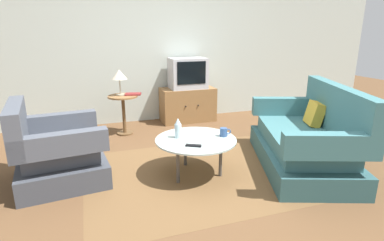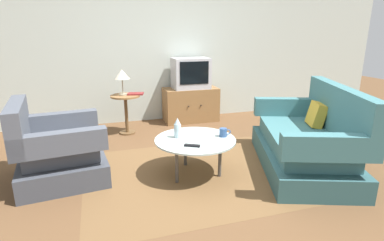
{
  "view_description": "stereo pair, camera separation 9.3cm",
  "coord_description": "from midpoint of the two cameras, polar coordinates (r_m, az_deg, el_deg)",
  "views": [
    {
      "loc": [
        -1.1,
        -2.88,
        1.54
      ],
      "look_at": [
        -0.01,
        0.32,
        0.55
      ],
      "focal_mm": 28.82,
      "sensor_mm": 36.0,
      "label": 1
    },
    {
      "loc": [
        -1.01,
        -2.91,
        1.54
      ],
      "look_at": [
        -0.01,
        0.32,
        0.55
      ],
      "focal_mm": 28.82,
      "sensor_mm": 36.0,
      "label": 2
    }
  ],
  "objects": [
    {
      "name": "mug",
      "position": [
        3.41,
        6.62,
        -2.21
      ],
      "size": [
        0.13,
        0.08,
        0.09
      ],
      "color": "#335184",
      "rests_on": "coffee_table"
    },
    {
      "name": "coffee_table",
      "position": [
        3.33,
        1.37,
        -3.92
      ],
      "size": [
        0.88,
        0.88,
        0.42
      ],
      "color": "#B2C6C1",
      "rests_on": "ground"
    },
    {
      "name": "tv_remote_dark",
      "position": [
        3.11,
        0.9,
        -4.66
      ],
      "size": [
        0.16,
        0.11,
        0.02
      ],
      "rotation": [
        0.0,
        0.0,
        2.63
      ],
      "color": "black",
      "rests_on": "coffee_table"
    },
    {
      "name": "table_lamp",
      "position": [
        4.72,
        -12.29,
        8.2
      ],
      "size": [
        0.23,
        0.23,
        0.38
      ],
      "color": "#9E937A",
      "rests_on": "side_table"
    },
    {
      "name": "ground_plane",
      "position": [
        3.44,
        2.53,
        -10.28
      ],
      "size": [
        16.0,
        16.0,
        0.0
      ],
      "primitive_type": "plane",
      "color": "brown"
    },
    {
      "name": "area_rug",
      "position": [
        3.49,
        1.35,
        -9.87
      ],
      "size": [
        2.38,
        1.92,
        0.0
      ],
      "primitive_type": "cube",
      "color": "brown",
      "rests_on": "ground"
    },
    {
      "name": "book",
      "position": [
        4.78,
        -9.84,
        4.9
      ],
      "size": [
        0.27,
        0.22,
        0.02
      ],
      "rotation": [
        0.0,
        0.0,
        -0.25
      ],
      "color": "maroon",
      "rests_on": "side_table"
    },
    {
      "name": "vase",
      "position": [
        3.33,
        -1.91,
        -1.43
      ],
      "size": [
        0.07,
        0.07,
        0.22
      ],
      "color": "silver",
      "rests_on": "coffee_table"
    },
    {
      "name": "side_table",
      "position": [
        4.79,
        -11.61,
        2.56
      ],
      "size": [
        0.44,
        0.44,
        0.6
      ],
      "color": "olive",
      "rests_on": "ground"
    },
    {
      "name": "armchair",
      "position": [
        3.55,
        -23.16,
        -5.5
      ],
      "size": [
        0.95,
        0.98,
        0.87
      ],
      "rotation": [
        0.0,
        0.0,
        -1.46
      ],
      "color": "#3E424B",
      "rests_on": "ground"
    },
    {
      "name": "back_wall",
      "position": [
        5.45,
        -6.27,
        14.23
      ],
      "size": [
        9.0,
        0.12,
        2.7
      ],
      "primitive_type": "cube",
      "color": "#B2BCB2",
      "rests_on": "ground"
    },
    {
      "name": "television",
      "position": [
        5.3,
        0.28,
        8.74
      ],
      "size": [
        0.61,
        0.42,
        0.51
      ],
      "color": "#B7B7BC",
      "rests_on": "tv_stand"
    },
    {
      "name": "tv_stand",
      "position": [
        5.41,
        0.25,
        2.98
      ],
      "size": [
        0.93,
        0.48,
        0.58
      ],
      "color": "olive",
      "rests_on": "ground"
    },
    {
      "name": "couch",
      "position": [
        3.8,
        21.31,
        -3.72
      ],
      "size": [
        1.39,
        1.86,
        0.95
      ],
      "rotation": [
        0.0,
        0.0,
        1.23
      ],
      "color": "#325C60",
      "rests_on": "ground"
    }
  ]
}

